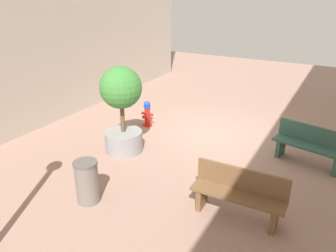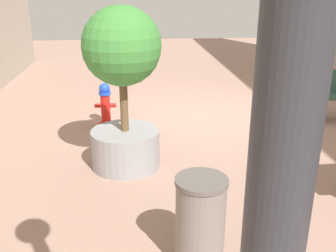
% 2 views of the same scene
% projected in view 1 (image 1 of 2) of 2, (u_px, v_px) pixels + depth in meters
% --- Properties ---
extents(ground_plane, '(23.40, 23.40, 0.00)m').
position_uv_depth(ground_plane, '(211.00, 134.00, 9.66)').
color(ground_plane, '#9E7A6B').
extents(fire_hydrant, '(0.40, 0.36, 0.81)m').
position_uv_depth(fire_hydrant, '(147.00, 113.00, 10.14)').
color(fire_hydrant, red).
rests_on(fire_hydrant, ground_plane).
extents(bench_near, '(1.76, 0.81, 0.95)m').
position_uv_depth(bench_near, '(310.00, 145.00, 7.89)').
color(bench_near, '#33594C').
rests_on(bench_near, ground_plane).
extents(bench_far, '(1.74, 0.47, 0.95)m').
position_uv_depth(bench_far, '(239.00, 193.00, 6.03)').
color(bench_far, brown).
rests_on(bench_far, ground_plane).
extents(planter_tree, '(1.06, 1.06, 2.26)m').
position_uv_depth(planter_tree, '(122.00, 105.00, 8.21)').
color(planter_tree, gray).
rests_on(planter_tree, ground_plane).
extents(trash_bin, '(0.48, 0.48, 0.89)m').
position_uv_depth(trash_bin, '(87.00, 182.00, 6.47)').
color(trash_bin, slate).
rests_on(trash_bin, ground_plane).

